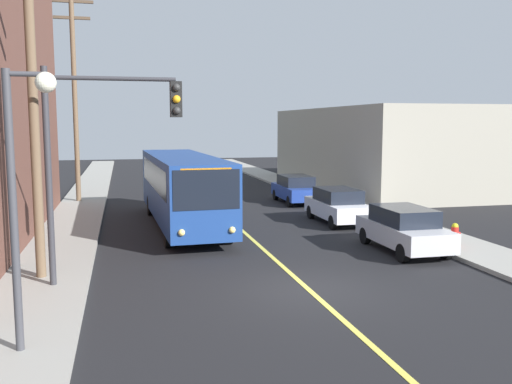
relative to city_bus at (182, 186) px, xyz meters
The scene contains 14 objects.
ground_plane 10.95m from the city_bus, 77.13° to the right, with size 120.00×120.00×0.00m, color black.
sidewalk_left 5.18m from the city_bus, behind, with size 2.50×90.00×0.15m, color gray.
sidewalk_right 9.82m from the city_bus, ahead, with size 2.50×90.00×0.15m, color gray.
lane_stripe_center 5.39m from the city_bus, 61.77° to the left, with size 0.16×60.00×0.01m, color #D8CC4C.
building_right_warehouse 21.20m from the city_bus, 37.07° to the left, with size 12.00×20.70×5.70m.
city_bus is the anchor object (origin of this frame).
parked_car_silver 10.03m from the city_bus, 43.30° to the right, with size 1.84×4.41×1.62m.
parked_car_white 7.24m from the city_bus, ahead, with size 1.83×4.40×1.62m.
parked_car_blue 9.38m from the city_bus, 39.46° to the left, with size 1.84×4.41×1.62m.
utility_pole_near 10.09m from the city_bus, 122.09° to the right, with size 2.40×0.28×9.80m.
utility_pole_mid 11.29m from the city_bus, 120.12° to the left, with size 2.40×0.28×11.87m.
traffic_signal_left_corner 9.71m from the city_bus, 108.69° to the right, with size 3.75×0.48×6.00m.
street_lamp_left 14.35m from the city_bus, 108.12° to the right, with size 0.98×0.40×5.50m.
fire_hydrant 11.68m from the city_bus, 37.20° to the right, with size 0.44×0.26×0.84m.
Camera 1 is at (-4.96, -14.42, 4.62)m, focal length 39.15 mm.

